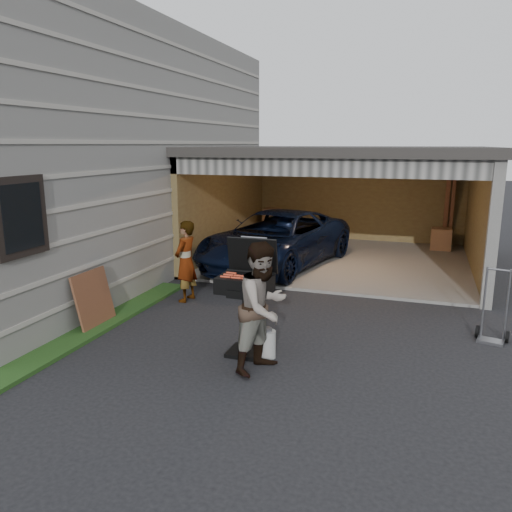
% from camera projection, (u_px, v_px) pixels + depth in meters
% --- Properties ---
extents(ground, '(80.00, 80.00, 0.00)m').
position_uv_depth(ground, '(215.00, 355.00, 7.16)').
color(ground, black).
rests_on(ground, ground).
extents(house, '(7.00, 11.00, 5.50)m').
position_uv_depth(house, '(52.00, 153.00, 12.14)').
color(house, '#474744').
rests_on(house, ground).
extents(groundcover_strip, '(0.50, 8.00, 0.06)m').
position_uv_depth(groundcover_strip, '(37.00, 360.00, 6.94)').
color(groundcover_strip, '#193814').
rests_on(groundcover_strip, ground).
extents(garage, '(6.80, 6.30, 2.90)m').
position_uv_depth(garage, '(346.00, 188.00, 12.78)').
color(garage, '#605E59').
rests_on(garage, ground).
extents(minivan, '(3.14, 5.11, 1.32)m').
position_uv_depth(minivan, '(276.00, 242.00, 12.05)').
color(minivan, black).
rests_on(minivan, ground).
extents(woman, '(0.42, 0.60, 1.56)m').
position_uv_depth(woman, '(186.00, 261.00, 9.51)').
color(woman, '#C7E6FB').
rests_on(woman, ground).
extents(man, '(0.93, 1.03, 1.75)m').
position_uv_depth(man, '(263.00, 307.00, 6.53)').
color(man, '#4D341E').
rests_on(man, ground).
extents(bbq_grill, '(0.74, 0.65, 1.65)m').
position_uv_depth(bbq_grill, '(246.00, 288.00, 7.04)').
color(bbq_grill, black).
rests_on(bbq_grill, ground).
extents(propane_tank, '(0.33, 0.33, 0.39)m').
position_uv_depth(propane_tank, '(266.00, 344.00, 7.06)').
color(propane_tank, beige).
rests_on(propane_tank, ground).
extents(plywood_panel, '(0.24, 0.85, 0.94)m').
position_uv_depth(plywood_panel, '(94.00, 299.00, 8.20)').
color(plywood_panel, brown).
rests_on(plywood_panel, ground).
extents(hand_truck, '(0.50, 0.43, 1.15)m').
position_uv_depth(hand_truck, '(492.00, 327.00, 7.64)').
color(hand_truck, slate).
rests_on(hand_truck, ground).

